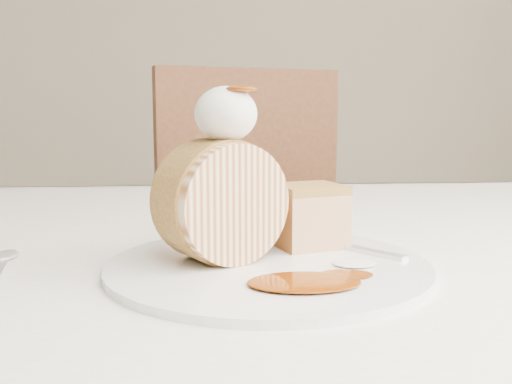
{
  "coord_description": "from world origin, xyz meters",
  "views": [
    {
      "loc": [
        -0.08,
        -0.48,
        0.89
      ],
      "look_at": [
        -0.04,
        0.04,
        0.82
      ],
      "focal_mm": 40.0,
      "sensor_mm": 36.0,
      "label": 1
    }
  ],
  "objects": [
    {
      "name": "plate",
      "position": [
        -0.03,
        0.03,
        0.75
      ],
      "size": [
        0.37,
        0.37,
        0.01
      ],
      "primitive_type": "cylinder",
      "rotation": [
        0.0,
        0.0,
        0.31
      ],
      "color": "white",
      "rests_on": "table"
    },
    {
      "name": "caramel_drizzle",
      "position": [
        -0.05,
        0.03,
        0.92
      ],
      "size": [
        0.03,
        0.02,
        0.01
      ],
      "primitive_type": "ellipsoid",
      "color": "#712C04",
      "rests_on": "whipped_cream"
    },
    {
      "name": "fork",
      "position": [
        0.06,
        0.07,
        0.76
      ],
      "size": [
        0.13,
        0.15,
        0.0
      ],
      "primitive_type": "cube",
      "rotation": [
        0.0,
        0.0,
        0.72
      ],
      "color": "silver",
      "rests_on": "plate"
    },
    {
      "name": "whipped_cream",
      "position": [
        -0.06,
        0.04,
        0.89
      ],
      "size": [
        0.06,
        0.06,
        0.05
      ],
      "primitive_type": "ellipsoid",
      "color": "silver",
      "rests_on": "roulade_slice"
    },
    {
      "name": "caramel_pool",
      "position": [
        -0.0,
        -0.04,
        0.76
      ],
      "size": [
        0.11,
        0.08,
        0.0
      ],
      "primitive_type": null,
      "rotation": [
        0.0,
        0.0,
        0.31
      ],
      "color": "#712C04",
      "rests_on": "plate"
    },
    {
      "name": "cake_chunk",
      "position": [
        0.02,
        0.09,
        0.78
      ],
      "size": [
        0.08,
        0.08,
        0.05
      ],
      "primitive_type": "cube",
      "rotation": [
        0.0,
        0.0,
        0.31
      ],
      "color": "#A97F40",
      "rests_on": "plate"
    },
    {
      "name": "table",
      "position": [
        0.0,
        0.2,
        0.66
      ],
      "size": [
        1.4,
        0.9,
        0.75
      ],
      "color": "white",
      "rests_on": "ground"
    },
    {
      "name": "chair_far",
      "position": [
        -0.01,
        1.07,
        0.57
      ],
      "size": [
        0.58,
        0.58,
        1.0
      ],
      "rotation": [
        0.0,
        0.0,
        3.41
      ],
      "color": "brown",
      "rests_on": "ground"
    },
    {
      "name": "roulade_slice",
      "position": [
        -0.07,
        0.04,
        0.81
      ],
      "size": [
        0.12,
        0.11,
        0.11
      ],
      "primitive_type": "cylinder",
      "rotation": [
        1.57,
        0.0,
        0.54
      ],
      "color": "beige",
      "rests_on": "plate"
    }
  ]
}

